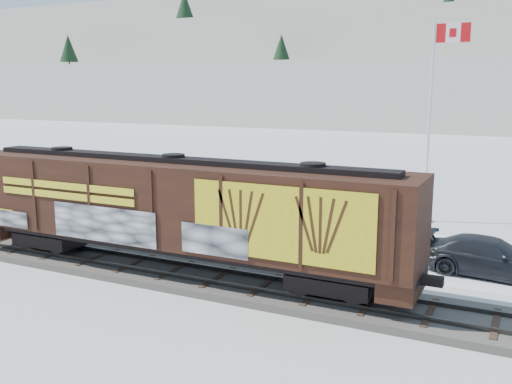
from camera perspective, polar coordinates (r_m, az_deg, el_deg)
The scene contains 9 objects.
ground at distance 22.53m, azimuth -3.81°, elevation -9.18°, with size 500.00×500.00×0.00m, color white.
rail_track at distance 22.48m, azimuth -3.81°, elevation -8.83°, with size 50.00×3.40×0.43m.
parking_strip at distance 28.97m, azimuth 3.59°, elevation -4.63°, with size 40.00×8.00×0.03m, color white.
hillside at distance 158.66m, azimuth 22.65°, elevation 12.25°, with size 360.00×110.00×93.00m.
hopper_railcar at distance 22.71m, azimuth -8.14°, elevation -1.43°, with size 19.21×3.06×4.46m.
flagpole at distance 33.25m, azimuth 17.00°, elevation 4.00°, with size 2.30×0.90×11.07m.
car_silver at distance 32.45m, azimuth -6.49°, elevation -1.65°, with size 1.74×4.33×1.47m, color #ACAFB4.
car_white at distance 26.90m, azimuth 11.78°, elevation -4.37°, with size 1.57×4.50×1.48m, color white.
car_dark at distance 24.98m, azimuth 22.41°, elevation -6.05°, with size 2.17×5.34×1.55m, color #202328.
Camera 1 is at (10.59, -18.37, 7.62)m, focal length 40.00 mm.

